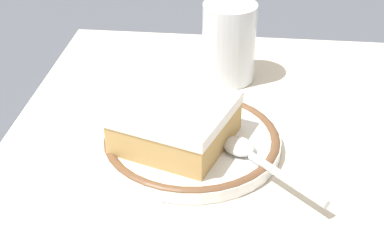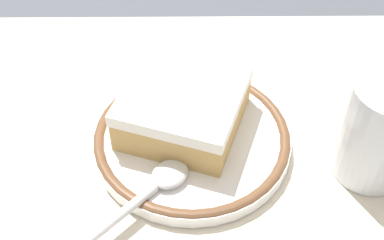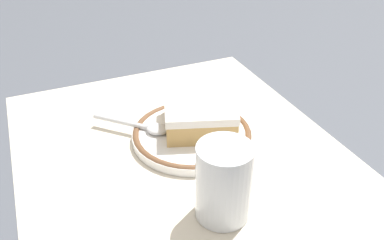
% 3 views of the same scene
% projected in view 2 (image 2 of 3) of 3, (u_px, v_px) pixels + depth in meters
% --- Properties ---
extents(ground_plane, '(2.40, 2.40, 0.00)m').
position_uv_depth(ground_plane, '(214.00, 169.00, 0.47)').
color(ground_plane, '#4C515B').
extents(placemat, '(0.51, 0.44, 0.00)m').
position_uv_depth(placemat, '(214.00, 169.00, 0.47)').
color(placemat, beige).
rests_on(placemat, ground_plane).
extents(plate, '(0.17, 0.17, 0.01)m').
position_uv_depth(plate, '(192.00, 139.00, 0.48)').
color(plate, white).
rests_on(plate, placemat).
extents(cake_slice, '(0.13, 0.13, 0.04)m').
position_uv_depth(cake_slice, '(183.00, 107.00, 0.47)').
color(cake_slice, tan).
rests_on(cake_slice, plate).
extents(spoon, '(0.10, 0.10, 0.01)m').
position_uv_depth(spoon, '(151.00, 190.00, 0.43)').
color(spoon, silver).
rests_on(spoon, plate).
extents(cup, '(0.06, 0.06, 0.09)m').
position_uv_depth(cup, '(377.00, 132.00, 0.44)').
color(cup, silver).
rests_on(cup, placemat).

